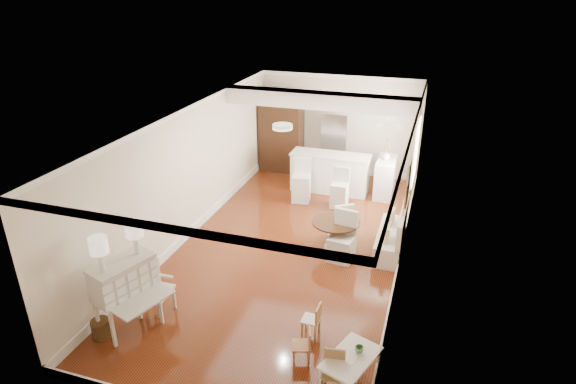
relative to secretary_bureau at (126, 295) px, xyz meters
The scene contains 20 objects.
room 4.16m from the secretary_bureau, 63.75° to the left, with size 9.00×9.04×2.82m.
secretary_bureau is the anchor object (origin of this frame).
gustavian_armchair 0.51m from the secretary_bureau, 61.39° to the left, with size 0.53×0.53×0.91m, color beige.
wicker_basket 0.65m from the secretary_bureau, 131.28° to the right, with size 0.30×0.30×0.30m, color #4F3418.
kids_table 3.62m from the secretary_bureau, ahead, with size 0.53×0.89×0.44m, color white.
kids_chair_a 2.86m from the secretary_bureau, ahead, with size 0.27×0.27×0.57m, color #AF784F.
kids_chair_b 2.93m from the secretary_bureau, 14.44° to the left, with size 0.27×0.27×0.57m, color tan.
kids_chair_c 3.43m from the secretary_bureau, ahead, with size 0.30×0.30×0.61m, color #A5804B.
banquette 5.23m from the secretary_bureau, 45.09° to the left, with size 0.52×1.60×0.98m, color silver.
dining_table 4.28m from the secretary_bureau, 52.26° to the left, with size 0.97×0.97×0.66m, color #4A2917.
slip_chair_near 4.15m from the secretary_bureau, 47.41° to the left, with size 0.48×0.50×1.01m, color silver.
slip_chair_far 4.68m from the secretary_bureau, 56.02° to the left, with size 0.42×0.44×0.89m, color white.
breakfast_counter 6.55m from the secretary_bureau, 74.06° to the left, with size 2.05×0.65×1.03m, color white.
bar_stool_left 5.61m from the secretary_bureau, 77.00° to the left, with size 0.44×0.44×1.10m, color white.
bar_stool_right 5.87m from the secretary_bureau, 67.47° to the left, with size 0.39×0.39×0.98m, color silver.
pantry_cabinet 7.40m from the secretary_bureau, 89.22° to the left, with size 1.20×0.60×2.30m, color #381E11.
fridge 7.62m from the secretary_bureau, 74.78° to the left, with size 0.75×0.65×1.80m, color silver.
sideboard 7.24m from the secretary_bureau, 63.62° to the left, with size 0.45×1.02×0.98m, color silver.
pencil_cup 3.69m from the secretary_bureau, ahead, with size 0.12×0.12×0.09m, color #58975C.
branch_vase 7.26m from the secretary_bureau, 63.94° to the left, with size 0.20×0.20×0.21m, color silver.
Camera 1 is at (2.63, -8.36, 5.17)m, focal length 30.00 mm.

